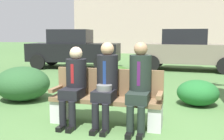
{
  "coord_description": "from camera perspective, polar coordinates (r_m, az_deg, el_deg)",
  "views": [
    {
      "loc": [
        0.81,
        -3.63,
        1.46
      ],
      "look_at": [
        -0.37,
        0.7,
        0.85
      ],
      "focal_mm": 41.62,
      "sensor_mm": 36.0,
      "label": 1
    }
  ],
  "objects": [
    {
      "name": "seated_man_right",
      "position": [
        3.97,
        6.04,
        -2.55
      ],
      "size": [
        0.34,
        0.72,
        1.35
      ],
      "color": "#1E2823",
      "rests_on": "ground"
    },
    {
      "name": "shrub_near_bench",
      "position": [
        6.12,
        -19.05,
        -2.83
      ],
      "size": [
        1.22,
        1.11,
        0.76
      ],
      "primitive_type": "ellipsoid",
      "color": "#29542C",
      "rests_on": "ground"
    },
    {
      "name": "ground_plane",
      "position": [
        3.99,
        2.63,
        -13.71
      ],
      "size": [
        80.0,
        80.0,
        0.0
      ],
      "primitive_type": "plane",
      "color": "#4A703B"
    },
    {
      "name": "parked_car_far",
      "position": [
        11.09,
        16.25,
        4.25
      ],
      "size": [
        3.97,
        1.87,
        1.68
      ],
      "color": "slate",
      "rests_on": "ground"
    },
    {
      "name": "shrub_mid_lawn",
      "position": [
        6.6,
        0.26,
        -1.94
      ],
      "size": [
        1.11,
        1.02,
        0.69
      ],
      "primitive_type": "ellipsoid",
      "color": "#315A20",
      "rests_on": "ground"
    },
    {
      "name": "seated_man_left",
      "position": [
        4.27,
        -8.28,
        -2.46
      ],
      "size": [
        0.34,
        0.72,
        1.27
      ],
      "color": "black",
      "rests_on": "ground"
    },
    {
      "name": "seated_man_middle",
      "position": [
        4.09,
        -1.35,
        -2.35
      ],
      "size": [
        0.34,
        0.72,
        1.34
      ],
      "color": "black",
      "rests_on": "ground"
    },
    {
      "name": "parked_car_near",
      "position": [
        11.53,
        -8.43,
        4.6
      ],
      "size": [
        4.05,
        2.07,
        1.68
      ],
      "color": "black",
      "rests_on": "ground"
    },
    {
      "name": "park_bench",
      "position": [
        4.28,
        -1.22,
        -6.34
      ],
      "size": [
        1.82,
        0.44,
        0.9
      ],
      "color": "brown",
      "rests_on": "ground"
    },
    {
      "name": "shrub_far_lawn",
      "position": [
        5.69,
        18.31,
        -4.77
      ],
      "size": [
        0.85,
        0.78,
        0.53
      ],
      "primitive_type": "ellipsoid",
      "color": "#20642B",
      "rests_on": "ground"
    }
  ]
}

